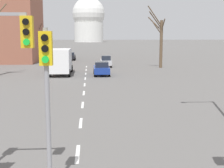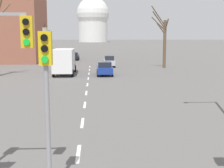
% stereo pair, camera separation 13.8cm
% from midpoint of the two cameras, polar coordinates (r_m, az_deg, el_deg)
% --- Properties ---
extents(lane_stripe_1, '(0.16, 2.00, 0.01)m').
position_cam_midpoint_polar(lane_stripe_1, '(12.89, -5.87, -12.52)').
color(lane_stripe_1, silver).
rests_on(lane_stripe_1, ground_plane).
extents(lane_stripe_2, '(0.16, 2.00, 0.01)m').
position_cam_midpoint_polar(lane_stripe_2, '(17.16, -5.21, -7.07)').
color(lane_stripe_2, silver).
rests_on(lane_stripe_2, ground_plane).
extents(lane_stripe_3, '(0.16, 2.00, 0.01)m').
position_cam_midpoint_polar(lane_stripe_3, '(21.52, -4.82, -3.80)').
color(lane_stripe_3, silver).
rests_on(lane_stripe_3, ground_plane).
extents(lane_stripe_4, '(0.16, 2.00, 0.01)m').
position_cam_midpoint_polar(lane_stripe_4, '(25.93, -4.56, -1.64)').
color(lane_stripe_4, silver).
rests_on(lane_stripe_4, ground_plane).
extents(lane_stripe_5, '(0.16, 2.00, 0.01)m').
position_cam_midpoint_polar(lane_stripe_5, '(30.37, -4.38, -0.11)').
color(lane_stripe_5, silver).
rests_on(lane_stripe_5, ground_plane).
extents(lane_stripe_6, '(0.16, 2.00, 0.01)m').
position_cam_midpoint_polar(lane_stripe_6, '(34.82, -4.25, 1.03)').
color(lane_stripe_6, silver).
rests_on(lane_stripe_6, ground_plane).
extents(lane_stripe_7, '(0.16, 2.00, 0.01)m').
position_cam_midpoint_polar(lane_stripe_7, '(39.28, -4.15, 1.91)').
color(lane_stripe_7, silver).
rests_on(lane_stripe_7, ground_plane).
extents(lane_stripe_8, '(0.16, 2.00, 0.01)m').
position_cam_midpoint_polar(lane_stripe_8, '(43.75, -4.06, 2.61)').
color(lane_stripe_8, silver).
rests_on(lane_stripe_8, ground_plane).
extents(lane_stripe_9, '(0.16, 2.00, 0.01)m').
position_cam_midpoint_polar(lane_stripe_9, '(48.23, -4.00, 3.18)').
color(lane_stripe_9, silver).
rests_on(lane_stripe_9, ground_plane).
extents(traffic_signal_centre_tall, '(0.36, 0.34, 4.91)m').
position_cam_midpoint_polar(traffic_signal_centre_tall, '(9.12, -11.48, 0.74)').
color(traffic_signal_centre_tall, gray).
rests_on(traffic_signal_centre_tall, ground_plane).
extents(sedan_near_left, '(1.69, 4.11, 1.72)m').
position_cam_midpoint_polar(sedan_near_left, '(48.00, -0.43, 4.19)').
color(sedan_near_left, '#B7B7BC').
rests_on(sedan_near_left, ground_plane).
extents(sedan_near_right, '(1.81, 4.52, 1.53)m').
position_cam_midpoint_polar(sedan_near_right, '(62.18, -6.84, 5.13)').
color(sedan_near_right, black).
rests_on(sedan_near_right, ground_plane).
extents(sedan_mid_centre, '(1.91, 4.51, 1.64)m').
position_cam_midpoint_polar(sedan_mid_centre, '(37.59, -1.26, 2.89)').
color(sedan_mid_centre, navy).
rests_on(sedan_mid_centre, ground_plane).
extents(delivery_truck, '(2.44, 7.20, 3.14)m').
position_cam_midpoint_polar(delivery_truck, '(38.65, -8.59, 4.25)').
color(delivery_truck, '#333842').
rests_on(delivery_truck, ground_plane).
extents(bare_tree_left_near, '(3.44, 1.45, 7.02)m').
position_cam_midpoint_polar(bare_tree_left_near, '(61.20, -12.92, 7.40)').
color(bare_tree_left_near, brown).
rests_on(bare_tree_left_near, ground_plane).
extents(bare_tree_right_near, '(2.44, 1.72, 9.00)m').
position_cam_midpoint_polar(bare_tree_right_near, '(46.80, 9.53, 7.96)').
color(bare_tree_right_near, brown).
rests_on(bare_tree_right_near, ground_plane).
extents(capitol_dome, '(25.18, 25.18, 35.57)m').
position_cam_midpoint_polar(capitol_dome, '(249.37, -3.50, 11.65)').
color(capitol_dome, silver).
rests_on(capitol_dome, ground_plane).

